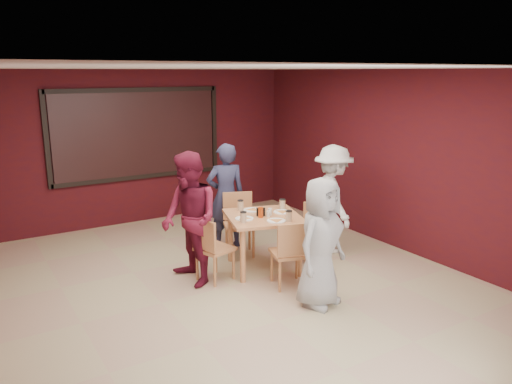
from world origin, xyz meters
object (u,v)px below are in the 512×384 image
chair_back (239,220)px  chair_right (310,229)px  diner_front (321,243)px  diner_back (226,196)px  diner_left (190,219)px  chair_front (291,251)px  dining_table (264,222)px  diner_right (333,199)px  chair_left (211,246)px

chair_back → chair_right: size_ratio=1.14×
diner_front → diner_back: diner_back is taller
chair_right → diner_left: size_ratio=0.47×
chair_right → diner_left: diner_left is taller
chair_front → dining_table: bearing=85.8°
diner_back → diner_front: bearing=105.0°
chair_front → diner_right: bearing=30.5°
dining_table → diner_back: 1.11m
chair_front → chair_right: size_ratio=1.09×
chair_back → chair_front: bearing=-92.9°
chair_left → diner_back: 1.43m
chair_left → diner_left: size_ratio=0.50×
dining_table → diner_back: bearing=90.5°
chair_left → diner_back: (0.83, 1.12, 0.34)m
chair_back → chair_right: chair_back is taller
chair_back → diner_front: (-0.05, -2.05, 0.25)m
diner_front → chair_left: bearing=103.7°
chair_front → diner_back: diner_back is taller
chair_front → diner_left: 1.37m
chair_front → chair_back: size_ratio=0.96×
chair_front → diner_left: size_ratio=0.51×
dining_table → chair_right: 0.83m
chair_right → chair_back: bearing=135.3°
chair_back → diner_back: (-0.03, 0.36, 0.31)m
diner_right → dining_table: bearing=113.1°
chair_right → chair_front: bearing=-140.2°
dining_table → chair_back: chair_back is taller
dining_table → chair_left: dining_table is taller
diner_back → diner_right: 1.68m
diner_front → diner_back: (0.02, 2.41, 0.05)m
dining_table → chair_right: dining_table is taller
chair_right → diner_left: (-1.89, 0.11, 0.42)m
diner_front → diner_back: 2.41m
dining_table → chair_left: (-0.84, -0.01, -0.19)m
chair_back → diner_right: 1.49m
chair_right → diner_right: diner_right is taller
chair_front → diner_right: 1.62m
diner_front → diner_back: size_ratio=0.94×
chair_right → diner_right: (0.52, 0.09, 0.37)m
chair_back → chair_left: (-0.86, -0.76, -0.03)m
diner_front → chair_front: bearing=73.9°
diner_right → diner_back: bearing=72.1°
chair_front → diner_left: bearing=141.4°
chair_left → diner_back: bearing=53.3°
chair_back → chair_right: bearing=-44.7°
dining_table → chair_back: 0.76m
chair_back → diner_left: (-1.11, -0.66, 0.35)m
dining_table → chair_left: 0.86m
chair_left → diner_right: diner_right is taller
chair_back → diner_front: 2.07m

